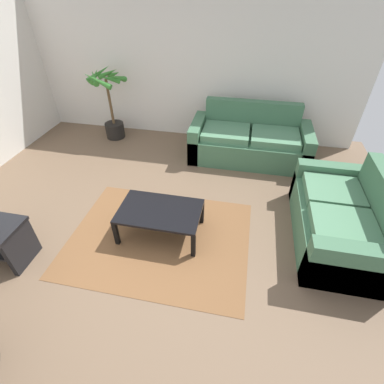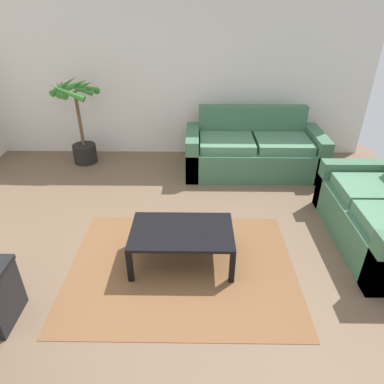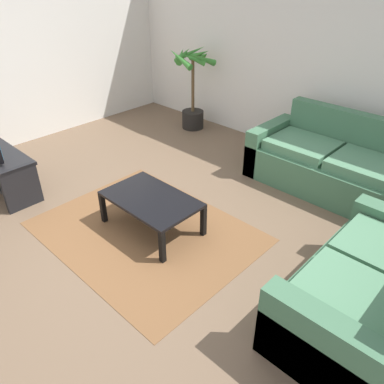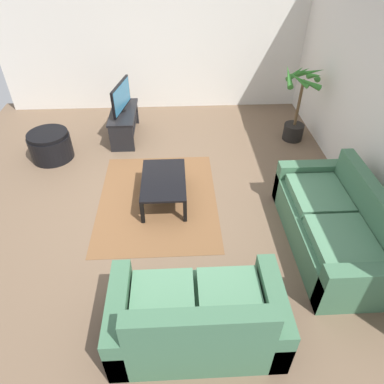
{
  "view_description": "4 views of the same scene",
  "coord_description": "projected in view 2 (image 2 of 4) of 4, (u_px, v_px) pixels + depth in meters",
  "views": [
    {
      "loc": [
        1.04,
        -2.16,
        2.63
      ],
      "look_at": [
        0.49,
        0.54,
        0.45
      ],
      "focal_mm": 26.27,
      "sensor_mm": 36.0,
      "label": 1
    },
    {
      "loc": [
        0.29,
        -2.44,
        2.33
      ],
      "look_at": [
        0.25,
        0.75,
        0.49
      ],
      "focal_mm": 32.01,
      "sensor_mm": 36.0,
      "label": 2
    },
    {
      "loc": [
        2.68,
        -1.83,
        2.43
      ],
      "look_at": [
        0.45,
        0.51,
        0.44
      ],
      "focal_mm": 35.14,
      "sensor_mm": 36.0,
      "label": 3
    },
    {
      "loc": [
        4.08,
        0.41,
        3.3
      ],
      "look_at": [
        0.53,
        0.59,
        0.42
      ],
      "focal_mm": 32.61,
      "sensor_mm": 36.0,
      "label": 4
    }
  ],
  "objects": [
    {
      "name": "area_rug",
      "position": [
        182.0,
        267.0,
        3.38
      ],
      "size": [
        2.2,
        1.7,
        0.01
      ],
      "primitive_type": "cube",
      "color": "brown",
      "rests_on": "ground"
    },
    {
      "name": "potted_palm",
      "position": [
        80.0,
        124.0,
        5.19
      ],
      "size": [
        0.71,
        0.7,
        1.31
      ],
      "color": "black",
      "rests_on": "ground"
    },
    {
      "name": "coffee_table",
      "position": [
        182.0,
        234.0,
        3.3
      ],
      "size": [
        0.99,
        0.62,
        0.38
      ],
      "color": "black",
      "rests_on": "ground"
    },
    {
      "name": "wall_back",
      "position": [
        178.0,
        69.0,
        5.21
      ],
      "size": [
        6.0,
        0.06,
        2.7
      ],
      "primitive_type": "cube",
      "color": "silver",
      "rests_on": "ground"
    },
    {
      "name": "ground_plane",
      "position": [
        165.0,
        275.0,
        3.29
      ],
      "size": [
        6.6,
        6.6,
        0.0
      ],
      "primitive_type": "plane",
      "color": "brown"
    },
    {
      "name": "couch_main",
      "position": [
        253.0,
        152.0,
        5.1
      ],
      "size": [
        1.98,
        0.9,
        0.9
      ],
      "color": "#3F6B4C",
      "rests_on": "ground"
    }
  ]
}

